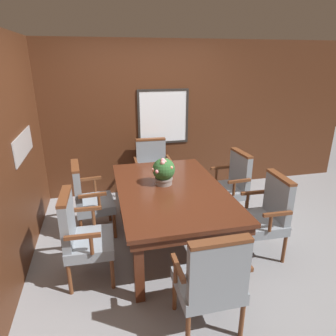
% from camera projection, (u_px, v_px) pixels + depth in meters
% --- Properties ---
extents(ground_plane, '(14.00, 14.00, 0.00)m').
position_uv_depth(ground_plane, '(175.00, 243.00, 3.72)').
color(ground_plane, gray).
extents(wall_back, '(7.20, 0.08, 2.45)m').
position_uv_depth(wall_back, '(149.00, 120.00, 4.87)').
color(wall_back, '#4C2816').
rests_on(wall_back, ground_plane).
extents(wall_left, '(0.08, 7.20, 2.45)m').
position_uv_depth(wall_left, '(8.00, 160.00, 2.93)').
color(wall_left, '#4C2816').
rests_on(wall_left, ground_plane).
extents(dining_table, '(1.24, 1.96, 0.73)m').
position_uv_depth(dining_table, '(171.00, 195.00, 3.55)').
color(dining_table, '#4C2314').
rests_on(dining_table, ground_plane).
extents(chair_left_far, '(0.51, 0.60, 0.96)m').
position_uv_depth(chair_left_far, '(88.00, 197.00, 3.79)').
color(chair_left_far, brown).
rests_on(chair_left_far, ground_plane).
extents(chair_head_far, '(0.58, 0.48, 0.96)m').
position_uv_depth(chair_head_far, '(152.00, 167.00, 4.83)').
color(chair_head_far, brown).
rests_on(chair_head_far, ground_plane).
extents(chair_head_near, '(0.57, 0.47, 0.96)m').
position_uv_depth(chair_head_near, '(212.00, 280.00, 2.37)').
color(chair_head_near, brown).
rests_on(chair_head_near, ground_plane).
extents(chair_left_near, '(0.49, 0.58, 0.96)m').
position_uv_depth(chair_left_near, '(82.00, 234.00, 2.98)').
color(chair_left_near, brown).
rests_on(chair_left_near, ground_plane).
extents(chair_right_far, '(0.50, 0.59, 0.96)m').
position_uv_depth(chair_right_far, '(232.00, 183.00, 4.22)').
color(chair_right_far, brown).
rests_on(chair_right_far, ground_plane).
extents(chair_right_near, '(0.48, 0.58, 0.96)m').
position_uv_depth(chair_right_near, '(267.00, 213.00, 3.39)').
color(chair_right_near, brown).
rests_on(chair_right_near, ground_plane).
extents(potted_plant, '(0.29, 0.27, 0.34)m').
position_uv_depth(potted_plant, '(164.00, 171.00, 3.57)').
color(potted_plant, gray).
rests_on(potted_plant, dining_table).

